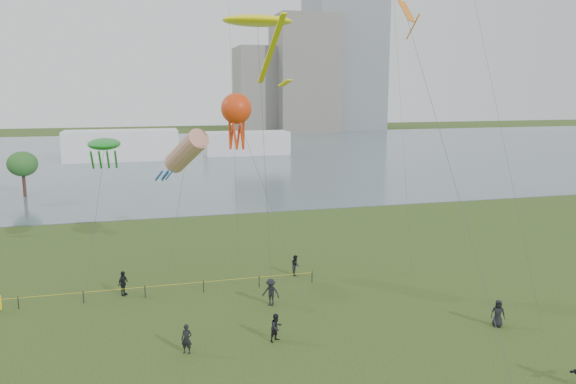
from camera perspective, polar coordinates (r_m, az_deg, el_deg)
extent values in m
cube|color=slate|center=(123.18, -10.81, 3.67)|extent=(400.00, 120.00, 0.08)
cube|color=slate|center=(192.04, 1.68, 11.88)|extent=(20.00, 20.00, 38.00)
cube|color=slate|center=(194.35, -2.87, 10.38)|extent=(16.00, 18.00, 28.00)
cube|color=white|center=(117.66, -16.54, 4.58)|extent=(22.00, 8.00, 6.00)
cube|color=silver|center=(122.72, -4.23, 4.97)|extent=(18.00, 7.00, 5.00)
cylinder|color=#3A231A|center=(82.01, -25.21, 0.48)|extent=(0.44, 0.44, 2.72)
ellipsoid|color=#306929|center=(81.59, -25.37, 2.59)|extent=(3.87, 3.87, 3.27)
cylinder|color=black|center=(41.09, -25.71, -10.10)|extent=(0.07, 0.07, 0.85)
cylinder|color=black|center=(40.49, -20.07, -9.98)|extent=(0.07, 0.07, 0.85)
cylinder|color=black|center=(40.28, -14.32, -9.77)|extent=(0.07, 0.07, 0.85)
cylinder|color=black|center=(40.47, -8.58, -9.46)|extent=(0.07, 0.07, 0.85)
cylinder|color=black|center=(41.04, -2.95, -9.06)|extent=(0.07, 0.07, 0.85)
cylinder|color=black|center=(42.00, 2.46, -8.60)|extent=(0.07, 0.07, 0.85)
cylinder|color=yellow|center=(40.17, -14.34, -9.34)|extent=(24.00, 0.03, 0.03)
imported|color=black|center=(32.68, -1.19, -13.59)|extent=(0.99, 0.93, 1.62)
imported|color=black|center=(37.56, -1.75, -10.14)|extent=(1.36, 1.23, 1.83)
imported|color=black|center=(40.91, -16.41, -8.89)|extent=(0.91, 1.09, 1.75)
imported|color=black|center=(36.71, 20.55, -11.47)|extent=(0.97, 0.86, 1.66)
imported|color=black|center=(31.76, -10.26, -14.49)|extent=(0.70, 0.59, 1.63)
imported|color=black|center=(43.45, 0.77, -7.43)|extent=(0.69, 0.83, 1.57)
cylinder|color=#3F3F42|center=(39.36, -2.40, 3.67)|extent=(0.56, 6.44, 18.98)
ellipsoid|color=#FFF00D|center=(42.56, -3.11, 16.97)|extent=(5.18, 3.23, 0.81)
cube|color=#FFF00D|center=(38.26, -1.75, 14.11)|extent=(0.36, 6.98, 4.09)
cube|color=#FFF00D|center=(34.49, -0.27, 11.03)|extent=(0.95, 0.95, 0.42)
cylinder|color=#3F3F42|center=(41.65, -11.32, -2.81)|extent=(2.23, 4.96, 9.45)
cylinder|color=#CB4018|center=(43.37, -10.30, 4.08)|extent=(3.48, 4.97, 3.67)
cylinder|color=blue|center=(42.29, -11.98, 1.67)|extent=(0.60, 1.13, 0.88)
cylinder|color=blue|center=(42.66, -12.38, 1.73)|extent=(0.60, 1.13, 0.88)
cylinder|color=blue|center=(42.50, -12.97, 1.68)|extent=(0.60, 1.13, 0.88)
cylinder|color=blue|center=(42.03, -12.95, 1.58)|extent=(0.60, 1.13, 0.88)
cylinder|color=blue|center=(41.91, -12.33, 1.58)|extent=(0.60, 1.13, 0.88)
cylinder|color=#3F3F42|center=(42.27, -19.00, -2.57)|extent=(1.48, 6.22, 10.05)
ellipsoid|color=#188823|center=(44.50, -18.18, 4.66)|extent=(2.39, 4.31, 0.84)
cylinder|color=#188823|center=(43.08, -19.28, 3.08)|extent=(0.16, 1.79, 1.54)
cylinder|color=#188823|center=(43.04, -18.55, 3.12)|extent=(0.16, 1.79, 1.54)
cylinder|color=#188823|center=(43.00, -17.82, 3.16)|extent=(0.16, 1.79, 1.54)
cylinder|color=#188823|center=(42.98, -17.09, 3.19)|extent=(0.16, 1.79, 1.54)
cylinder|color=#3F3F42|center=(37.83, -1.72, -1.38)|extent=(3.26, 7.67, 12.75)
sphere|color=red|center=(40.49, -5.27, 8.44)|extent=(2.20, 2.20, 2.20)
cylinder|color=red|center=(40.66, -4.54, 6.20)|extent=(0.18, 0.54, 2.60)
cylinder|color=red|center=(41.04, -4.99, 6.24)|extent=(0.49, 0.36, 2.61)
cylinder|color=red|center=(40.96, -5.68, 6.22)|extent=(0.49, 0.36, 2.61)
cylinder|color=red|center=(40.49, -5.94, 6.16)|extent=(0.18, 0.54, 2.60)
cylinder|color=red|center=(40.10, -5.48, 6.13)|extent=(0.49, 0.36, 2.61)
cylinder|color=red|center=(40.19, -4.78, 6.15)|extent=(0.49, 0.36, 2.61)
cylinder|color=#3F3F42|center=(30.42, 16.62, 1.04)|extent=(0.49, 13.54, 18.76)
cube|color=orange|center=(36.38, 11.96, 17.54)|extent=(1.57, 1.57, 1.29)
cylinder|color=orange|center=(35.47, 12.58, 16.08)|extent=(0.08, 1.58, 1.35)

